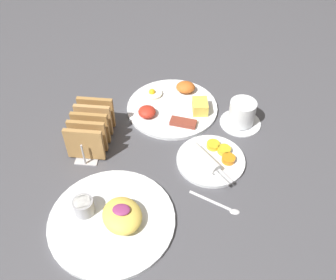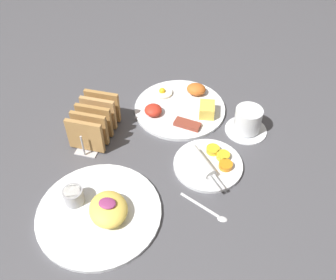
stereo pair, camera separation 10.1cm
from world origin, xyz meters
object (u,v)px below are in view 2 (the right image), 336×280
(toast_rack, at_px, (95,122))
(plate_breakfast, at_px, (181,107))
(plate_condiments, at_px, (208,163))
(coffee_cup, at_px, (247,121))
(plate_foreground, at_px, (100,210))

(toast_rack, bearing_deg, plate_breakfast, 38.30)
(plate_condiments, height_order, coffee_cup, coffee_cup)
(plate_breakfast, distance_m, plate_foreground, 0.43)
(plate_breakfast, relative_size, toast_rack, 1.54)
(plate_foreground, bearing_deg, plate_condiments, 43.46)
(plate_condiments, relative_size, toast_rack, 1.04)
(plate_breakfast, relative_size, coffee_cup, 2.30)
(toast_rack, height_order, coffee_cup, toast_rack)
(plate_breakfast, height_order, plate_foreground, plate_foreground)
(plate_condiments, distance_m, coffee_cup, 0.18)
(plate_condiments, bearing_deg, toast_rack, 172.77)
(plate_breakfast, xyz_separation_m, plate_foreground, (-0.10, -0.42, 0.00))
(plate_foreground, xyz_separation_m, coffee_cup, (0.30, 0.37, 0.02))
(coffee_cup, bearing_deg, plate_foreground, -129.38)
(plate_condiments, height_order, plate_foreground, plate_foreground)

